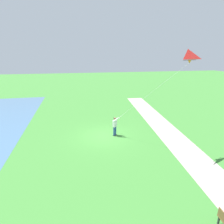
% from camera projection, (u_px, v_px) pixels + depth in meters
% --- Properties ---
extents(ground_plane, '(120.00, 120.00, 0.00)m').
position_uv_depth(ground_plane, '(105.00, 136.00, 17.03)').
color(ground_plane, '#3D7F33').
extents(walkway_path, '(5.47, 32.08, 0.02)m').
position_uv_depth(walkway_path, '(175.00, 140.00, 16.28)').
color(walkway_path, '#ADA393').
rests_on(walkway_path, ground).
extents(person_kite_flyer, '(0.59, 0.60, 1.83)m').
position_uv_depth(person_kite_flyer, '(115.00, 125.00, 16.81)').
color(person_kite_flyer, '#232328').
rests_on(person_kite_flyer, ground).
extents(flying_kite, '(4.32, 4.22, 5.60)m').
position_uv_depth(flying_kite, '(187.00, 57.00, 12.08)').
color(flying_kite, red).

